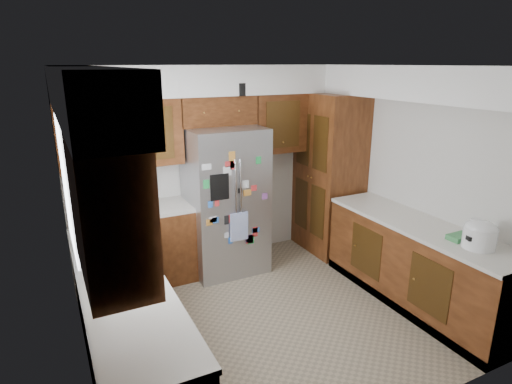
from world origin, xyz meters
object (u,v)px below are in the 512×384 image
fridge (225,201)px  rice_cooker (480,234)px  pantry (329,174)px  paper_towel (475,232)px

fridge → rice_cooker: (1.50, -2.35, 0.15)m
pantry → rice_cooker: 2.29m
pantry → rice_cooker: bearing=-90.0°
fridge → paper_towel: size_ratio=7.23×
pantry → fridge: 1.51m
fridge → paper_towel: (1.51, -2.29, 0.14)m
rice_cooker → paper_towel: rice_cooker is taller
pantry → fridge: size_ratio=1.19×
paper_towel → pantry: bearing=90.3°
fridge → paper_towel: 2.75m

